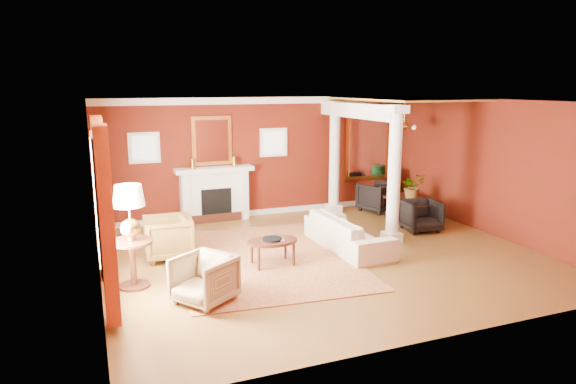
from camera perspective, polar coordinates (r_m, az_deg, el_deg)
name	(u,v)px	position (r m, az deg, el deg)	size (l,w,h in m)	color
ground	(324,256)	(9.87, 3.97, -7.06)	(8.00, 8.00, 0.00)	brown
room_shell	(325,150)	(9.41, 4.14, 4.65)	(8.04, 7.04, 2.92)	#61140D
fireplace	(215,194)	(12.32, -8.14, -0.22)	(1.85, 0.42, 1.29)	white
overmantel_mirror	(212,141)	(12.25, -8.47, 5.65)	(0.95, 0.07, 1.15)	gold
flank_window_left	(144,148)	(12.02, -15.69, 4.75)	(0.70, 0.07, 0.70)	white
flank_window_right	(274,142)	(12.71, -1.62, 5.54)	(0.70, 0.07, 0.70)	white
left_window	(103,207)	(8.02, -19.89, -1.61)	(0.21, 2.55, 2.60)	white
column_front	(394,174)	(10.59, 11.73, 1.99)	(0.36, 0.36, 2.80)	white
column_back	(334,157)	(12.90, 5.18, 3.92)	(0.36, 0.36, 2.80)	white
header_beam	(357,111)	(11.82, 7.70, 8.96)	(0.30, 3.20, 0.32)	white
amber_ceiling	(405,99)	(12.29, 12.85, 10.04)	(2.30, 3.40, 0.04)	gold
dining_mirror	(367,148)	(13.85, 8.81, 4.88)	(1.30, 0.07, 1.70)	gold
chandelier	(404,126)	(12.39, 12.78, 7.17)	(0.60, 0.62, 0.75)	#A48033
crown_trim	(264,101)	(12.55, -2.73, 10.12)	(8.00, 0.08, 0.16)	white
base_trim	(265,212)	(12.93, -2.61, -2.20)	(8.00, 0.08, 0.12)	white
rug	(265,258)	(9.68, -2.56, -7.36)	(3.18, 4.23, 0.02)	maroon
sofa	(348,227)	(10.19, 6.72, -3.89)	(2.27, 0.66, 0.89)	beige
armchair_leopard	(168,236)	(9.84, -13.21, -4.73)	(0.85, 0.80, 0.88)	black
armchair_stripe	(204,277)	(7.80, -9.32, -9.32)	(0.77, 0.72, 0.79)	tan
coffee_table	(273,242)	(9.21, -1.73, -5.62)	(0.93, 0.93, 0.47)	black
coffee_book	(273,233)	(9.16, -1.68, -4.60)	(0.18, 0.02, 0.25)	black
side_table	(130,218)	(8.41, -17.15, -2.76)	(0.67, 0.67, 1.67)	black
dining_table	(411,203)	(12.60, 13.47, -1.24)	(1.48, 0.52, 0.82)	black
dining_chair_near	(421,214)	(11.74, 14.57, -2.40)	(0.74, 0.69, 0.76)	black
dining_chair_far	(377,195)	(13.35, 9.89, -0.38)	(0.79, 0.74, 0.82)	black
green_urn	(394,192)	(13.97, 11.72, 0.03)	(0.42, 0.42, 1.01)	#123A19
potted_plant	(413,176)	(12.48, 13.71, 1.69)	(0.56, 0.62, 0.48)	#26591E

